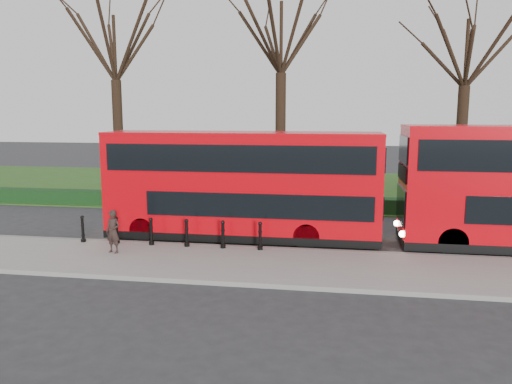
# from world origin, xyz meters

# --- Properties ---
(ground) EXTENTS (120.00, 120.00, 0.00)m
(ground) POSITION_xyz_m (0.00, 0.00, 0.00)
(ground) COLOR #28282B
(ground) RESTS_ON ground
(pavement) EXTENTS (60.00, 4.00, 0.15)m
(pavement) POSITION_xyz_m (0.00, -3.00, 0.07)
(pavement) COLOR gray
(pavement) RESTS_ON ground
(kerb) EXTENTS (60.00, 0.25, 0.16)m
(kerb) POSITION_xyz_m (0.00, -1.00, 0.07)
(kerb) COLOR slate
(kerb) RESTS_ON ground
(grass_verge) EXTENTS (60.00, 18.00, 0.06)m
(grass_verge) POSITION_xyz_m (0.00, 15.00, 0.03)
(grass_verge) COLOR #294918
(grass_verge) RESTS_ON ground
(hedge) EXTENTS (60.00, 0.90, 0.80)m
(hedge) POSITION_xyz_m (0.00, 6.80, 0.40)
(hedge) COLOR black
(hedge) RESTS_ON ground
(yellow_line_outer) EXTENTS (60.00, 0.10, 0.01)m
(yellow_line_outer) POSITION_xyz_m (0.00, -0.70, 0.01)
(yellow_line_outer) COLOR yellow
(yellow_line_outer) RESTS_ON ground
(yellow_line_inner) EXTENTS (60.00, 0.10, 0.01)m
(yellow_line_inner) POSITION_xyz_m (0.00, -0.50, 0.01)
(yellow_line_inner) COLOR yellow
(yellow_line_inner) RESTS_ON ground
(tree_left) EXTENTS (8.24, 8.24, 12.87)m
(tree_left) POSITION_xyz_m (-8.00, 10.00, 9.36)
(tree_left) COLOR black
(tree_left) RESTS_ON ground
(tree_mid) EXTENTS (8.58, 8.58, 13.40)m
(tree_mid) POSITION_xyz_m (2.00, 10.00, 9.75)
(tree_mid) COLOR black
(tree_mid) RESTS_ON ground
(tree_right) EXTENTS (7.65, 7.65, 11.96)m
(tree_right) POSITION_xyz_m (12.00, 10.00, 8.69)
(tree_right) COLOR black
(tree_right) RESTS_ON ground
(bollard_row) EXTENTS (7.16, 0.15, 1.00)m
(bollard_row) POSITION_xyz_m (-0.96, -1.35, 0.65)
(bollard_row) COLOR black
(bollard_row) RESTS_ON pavement
(bus_lead) EXTENTS (11.01, 2.53, 4.38)m
(bus_lead) POSITION_xyz_m (1.50, 0.62, 2.21)
(bus_lead) COLOR red
(bus_lead) RESTS_ON ground
(pedestrian) EXTENTS (0.65, 0.51, 1.56)m
(pedestrian) POSITION_xyz_m (-2.62, -2.58, 0.93)
(pedestrian) COLOR #2D1F1C
(pedestrian) RESTS_ON pavement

